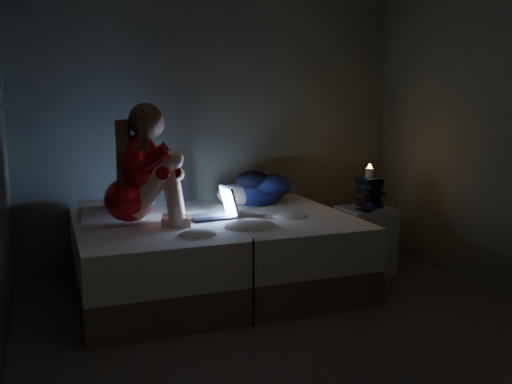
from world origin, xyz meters
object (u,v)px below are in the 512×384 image
woman (128,165)px  candle (369,173)px  laptop (211,202)px  nightstand (365,240)px  phone (362,210)px  bed (215,254)px

woman → candle: bearing=14.6°
laptop → nightstand: 1.47m
woman → phone: 2.00m
nightstand → candle: 0.60m
candle → bed: bearing=179.4°
bed → laptop: bearing=-170.3°
bed → candle: 1.53m
woman → phone: woman is taller
nightstand → bed: bearing=175.9°
phone → woman: bearing=177.2°
woman → laptop: 0.72m
laptop → candle: size_ratio=4.64×
bed → candle: (1.42, -0.02, 0.59)m
bed → laptop: size_ratio=5.80×
woman → laptop: woman is taller
candle → phone: (-0.15, -0.14, -0.29)m
candle → woman: bearing=179.9°
bed → nightstand: (1.38, -0.04, -0.00)m
laptop → phone: 1.32m
laptop → candle: bearing=-6.0°
bed → candle: size_ratio=26.93×
woman → candle: 2.09m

